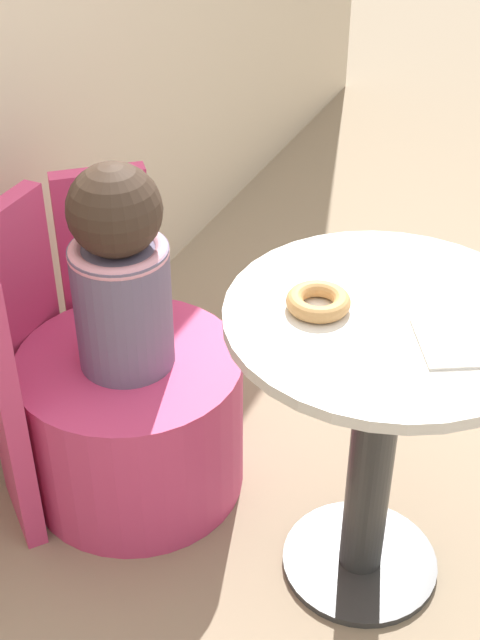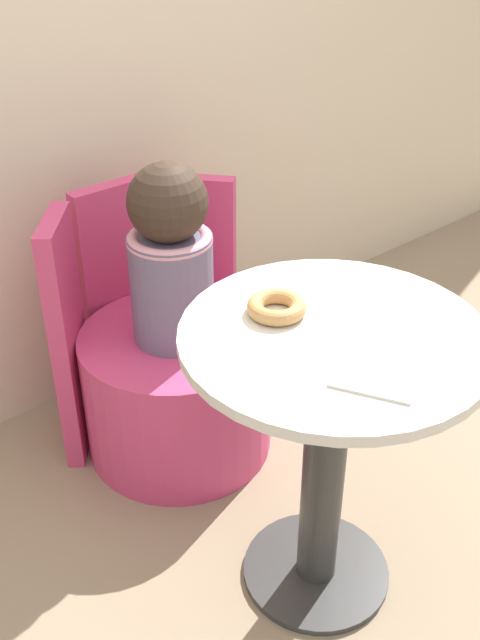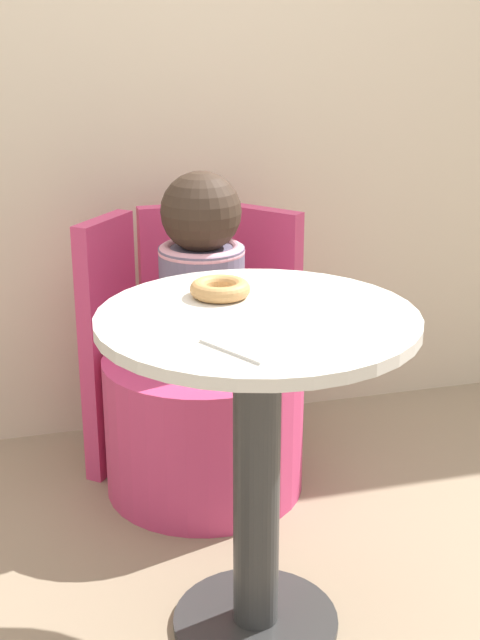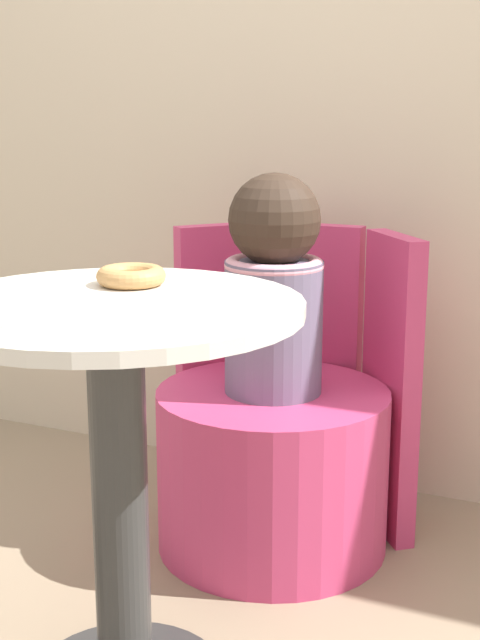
% 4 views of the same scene
% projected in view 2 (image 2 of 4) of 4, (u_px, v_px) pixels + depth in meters
% --- Properties ---
extents(ground_plane, '(12.00, 12.00, 0.00)m').
position_uv_depth(ground_plane, '(329.00, 573.00, 1.91)').
color(ground_plane, gray).
extents(back_wall, '(6.00, 0.06, 2.40)m').
position_uv_depth(back_wall, '(54.00, 12.00, 2.01)').
color(back_wall, beige).
rests_on(back_wall, ground_plane).
extents(round_table, '(0.65, 0.65, 0.73)m').
position_uv_depth(round_table, '(328.00, 418.00, 1.64)').
color(round_table, '#333333').
rests_on(round_table, ground_plane).
extents(tub_chair, '(0.56, 0.56, 0.40)m').
position_uv_depth(tub_chair, '(178.00, 391.00, 2.23)').
color(tub_chair, '#D13D70').
rests_on(tub_chair, ground_plane).
extents(booth_backrest, '(0.66, 0.24, 0.76)m').
position_uv_depth(booth_backrest, '(131.00, 308.00, 2.29)').
color(booth_backrest, '#D13D70').
rests_on(booth_backrest, ground_plane).
extents(child_figure, '(0.23, 0.23, 0.51)m').
position_uv_depth(child_figure, '(170.00, 257.00, 2.00)').
color(child_figure, slate).
rests_on(child_figure, tub_chair).
extents(donut, '(0.13, 0.13, 0.03)m').
position_uv_depth(donut, '(277.00, 307.00, 1.57)').
color(donut, tan).
rests_on(donut, round_table).
extents(paper_napkin, '(0.21, 0.21, 0.01)m').
position_uv_depth(paper_napkin, '(377.00, 372.00, 1.40)').
color(paper_napkin, silver).
rests_on(paper_napkin, round_table).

